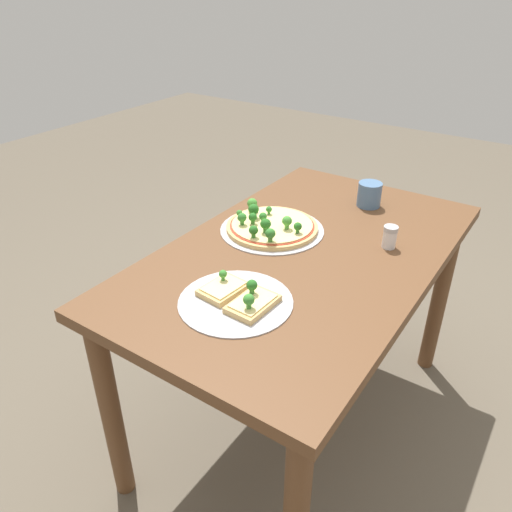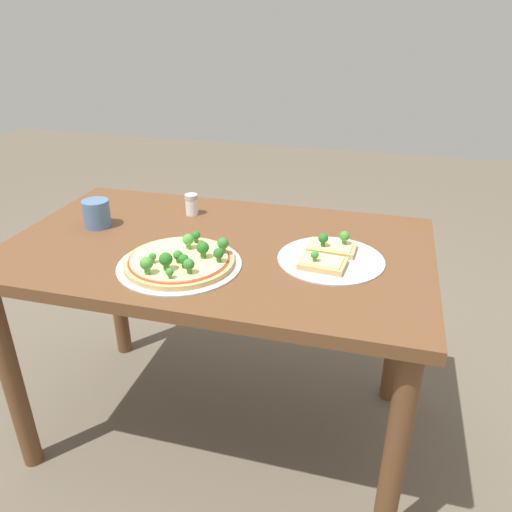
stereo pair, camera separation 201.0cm
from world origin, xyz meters
name	(u,v)px [view 2 (the right image)]	position (x,y,z in m)	size (l,w,h in m)	color
ground_plane	(224,425)	(0.00, 0.00, 0.00)	(8.00, 8.00, 0.00)	brown
dining_table	(218,274)	(0.00, 0.00, 0.62)	(1.24, 0.74, 0.72)	brown
pizza_tray_whole	(180,261)	(0.05, 0.16, 0.74)	(0.34, 0.34, 0.07)	#B7B7BC
pizza_tray_slice	(329,256)	(-0.33, 0.01, 0.73)	(0.30, 0.30, 0.06)	#B7B7BC
drinking_cup	(97,214)	(0.41, -0.03, 0.77)	(0.08, 0.08, 0.09)	#4C7099
condiment_shaker	(192,204)	(0.16, -0.20, 0.76)	(0.04, 0.04, 0.07)	silver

